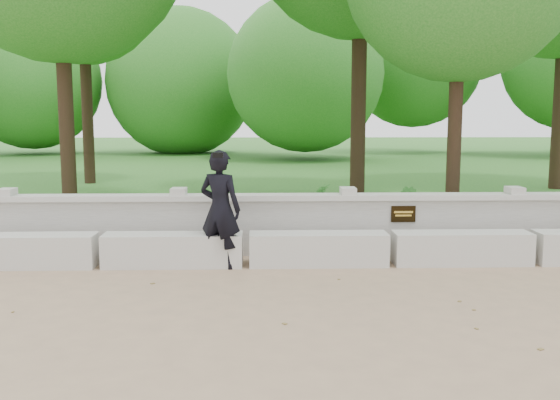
# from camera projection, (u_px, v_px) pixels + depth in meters

# --- Properties ---
(ground) EXTENTS (80.00, 80.00, 0.00)m
(ground) POSITION_uv_depth(u_px,v_px,m) (425.00, 306.00, 6.79)
(ground) COLOR #9E8060
(ground) RESTS_ON ground
(lawn) EXTENTS (40.00, 22.00, 0.25)m
(lawn) POSITION_uv_depth(u_px,v_px,m) (315.00, 174.00, 20.64)
(lawn) COLOR #285C22
(lawn) RESTS_ON ground
(concrete_bench) EXTENTS (11.90, 0.45, 0.45)m
(concrete_bench) POSITION_uv_depth(u_px,v_px,m) (390.00, 249.00, 8.64)
(concrete_bench) COLOR beige
(concrete_bench) RESTS_ON ground
(parapet_wall) EXTENTS (12.50, 0.35, 0.90)m
(parapet_wall) POSITION_uv_depth(u_px,v_px,m) (381.00, 223.00, 9.30)
(parapet_wall) COLOR #B8B6AE
(parapet_wall) RESTS_ON ground
(man_main) EXTENTS (0.69, 0.65, 1.60)m
(man_main) POSITION_uv_depth(u_px,v_px,m) (220.00, 209.00, 8.39)
(man_main) COLOR black
(man_main) RESTS_ON ground
(shrub_a) EXTENTS (0.32, 0.35, 0.56)m
(shrub_a) POSITION_uv_depth(u_px,v_px,m) (123.00, 209.00, 10.26)
(shrub_a) COLOR #2C6F25
(shrub_a) RESTS_ON lawn
(shrub_b) EXTENTS (0.44, 0.43, 0.62)m
(shrub_b) POSITION_uv_depth(u_px,v_px,m) (410.00, 206.00, 10.39)
(shrub_b) COLOR #2C6F25
(shrub_b) RESTS_ON lawn
(shrub_d) EXTENTS (0.38, 0.41, 0.64)m
(shrub_d) POSITION_uv_depth(u_px,v_px,m) (322.00, 202.00, 10.74)
(shrub_d) COLOR #2C6F25
(shrub_d) RESTS_ON lawn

